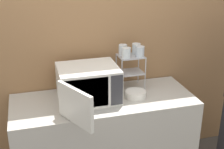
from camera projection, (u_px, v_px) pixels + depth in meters
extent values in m
cube|color=#9E7047|center=(94.00, 45.00, 3.06)|extent=(8.00, 0.06, 2.60)
cube|color=#B7B2A8|center=(104.00, 140.00, 3.04)|extent=(1.68, 0.67, 0.89)
cube|color=silver|center=(88.00, 83.00, 2.82)|extent=(0.53, 0.43, 0.31)
cube|color=#B7B2A8|center=(86.00, 94.00, 2.62)|extent=(0.38, 0.01, 0.27)
cube|color=#333338|center=(117.00, 90.00, 2.68)|extent=(0.11, 0.01, 0.28)
cube|color=silver|center=(75.00, 106.00, 2.41)|extent=(0.22, 0.38, 0.30)
cylinder|color=#B2B2B7|center=(122.00, 77.00, 2.92)|extent=(0.01, 0.01, 0.34)
cylinder|color=#B2B2B7|center=(145.00, 74.00, 2.98)|extent=(0.01, 0.01, 0.34)
cylinder|color=#B2B2B7|center=(116.00, 70.00, 3.09)|extent=(0.01, 0.01, 0.34)
cylinder|color=#B2B2B7|center=(138.00, 68.00, 3.15)|extent=(0.01, 0.01, 0.34)
cube|color=#B2B2B7|center=(130.00, 72.00, 3.03)|extent=(0.24, 0.19, 0.01)
cube|color=#B2B2B7|center=(131.00, 56.00, 2.97)|extent=(0.24, 0.19, 0.01)
cylinder|color=silver|center=(126.00, 53.00, 2.89)|extent=(0.08, 0.08, 0.10)
cylinder|color=silver|center=(136.00, 49.00, 3.01)|extent=(0.08, 0.08, 0.10)
cylinder|color=silver|center=(140.00, 51.00, 2.93)|extent=(0.08, 0.08, 0.10)
cylinder|color=silver|center=(123.00, 50.00, 2.97)|extent=(0.08, 0.08, 0.10)
cylinder|color=silver|center=(135.00, 97.00, 2.90)|extent=(0.11, 0.11, 0.01)
cylinder|color=silver|center=(135.00, 94.00, 2.89)|extent=(0.19, 0.19, 0.06)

